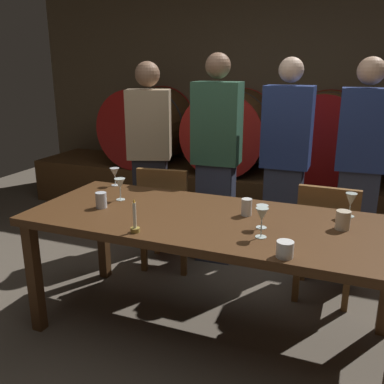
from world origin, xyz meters
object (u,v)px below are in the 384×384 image
object	(u,v)px
guest_center_left	(216,160)
candle_center	(135,223)
wine_glass_far_right	(351,200)
cup_far_left	(101,200)
guest_far_left	(150,155)
chair_left	(166,213)
wine_glass_center	(262,212)
wine_barrel_center_left	(231,131)
wine_glass_left	(120,184)
wine_barrel_far_left	(148,126)
wine_glass_right	(262,216)
wine_barrel_center_right	(325,137)
cup_far_right	(343,220)
chair_right	(326,237)
guest_far_right	(360,168)
dining_table	(210,229)
cup_center_right	(285,249)
wine_glass_far_left	(115,173)
guest_center_right	(285,164)
cup_center_left	(247,207)

from	to	relation	value
guest_center_left	candle_center	bearing A→B (deg)	87.23
wine_glass_far_right	cup_far_left	distance (m)	1.53
guest_far_left	candle_center	world-z (taller)	guest_far_left
chair_left	wine_glass_center	size ratio (longest dim) A/B	6.62
wine_barrel_center_left	wine_glass_left	xyz separation A→B (m)	(-0.13, -2.14, -0.06)
wine_barrel_far_left	guest_center_left	bearing A→B (deg)	-44.01
wine_glass_left	wine_barrel_center_left	bearing A→B (deg)	86.56
guest_far_left	wine_glass_right	world-z (taller)	guest_far_left
wine_barrel_center_right	cup_far_right	xyz separation A→B (m)	(0.29, -2.14, -0.12)
wine_barrel_far_left	wine_barrel_center_right	size ratio (longest dim) A/B	1.00
wine_barrel_center_right	chair_right	xyz separation A→B (m)	(0.19, -1.58, -0.46)
wine_barrel_center_right	guest_far_right	world-z (taller)	guest_far_right
dining_table	candle_center	world-z (taller)	candle_center
wine_barrel_center_left	guest_far_left	size ratio (longest dim) A/B	0.53
guest_center_left	wine_glass_center	xyz separation A→B (m)	(0.63, -1.07, -0.02)
wine_glass_left	cup_center_right	size ratio (longest dim) A/B	1.80
guest_far_left	wine_glass_left	distance (m)	1.06
wine_barrel_center_right	cup_center_right	size ratio (longest dim) A/B	10.87
dining_table	guest_center_left	bearing A→B (deg)	106.87
wine_glass_right	wine_glass_left	bearing A→B (deg)	164.53
wine_glass_far_left	wine_glass_left	xyz separation A→B (m)	(0.22, -0.29, 0.01)
chair_left	cup_far_right	world-z (taller)	cup_far_right
guest_center_right	wine_glass_left	size ratio (longest dim) A/B	11.50
wine_barrel_center_left	guest_far_left	world-z (taller)	guest_far_left
chair_left	cup_far_right	xyz separation A→B (m)	(1.36, -0.61, 0.34)
guest_center_left	wine_glass_left	distance (m)	0.99
candle_center	wine_glass_far_right	size ratio (longest dim) A/B	1.32
guest_far_right	cup_center_right	distance (m)	1.65
guest_center_left	guest_far_left	bearing A→B (deg)	-11.04
chair_left	guest_center_left	distance (m)	0.60
candle_center	cup_center_left	size ratio (longest dim) A/B	1.86
guest_center_right	cup_far_right	size ratio (longest dim) A/B	16.21
candle_center	dining_table	bearing A→B (deg)	49.89
wine_glass_right	cup_far_left	size ratio (longest dim) A/B	1.63
guest_center_left	wine_glass_left	size ratio (longest dim) A/B	11.73
chair_left	cup_far_left	bearing A→B (deg)	76.10
chair_left	wine_glass_center	xyz separation A→B (m)	(0.94, -0.76, 0.38)
guest_center_left	wine_glass_right	xyz separation A→B (m)	(0.65, -1.20, 0.01)
chair_left	wine_barrel_center_right	bearing A→B (deg)	-132.93
wine_glass_right	wine_barrel_far_left	bearing A→B (deg)	128.35
guest_far_right	wine_barrel_far_left	bearing A→B (deg)	-25.74
wine_glass_center	cup_center_left	distance (m)	0.22
cup_center_right	wine_glass_far_right	bearing A→B (deg)	69.49
guest_far_left	guest_center_left	world-z (taller)	guest_center_left
wine_glass_left	cup_center_right	world-z (taller)	wine_glass_left
guest_far_left	cup_center_right	distance (m)	2.10
wine_glass_center	cup_far_right	xyz separation A→B (m)	(0.42, 0.15, -0.04)
cup_center_left	cup_far_right	xyz separation A→B (m)	(0.55, -0.02, 0.00)
wine_barrel_center_left	cup_center_left	world-z (taller)	wine_barrel_center_left
wine_barrel_far_left	cup_far_left	xyz separation A→B (m)	(0.87, -2.33, -0.12)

